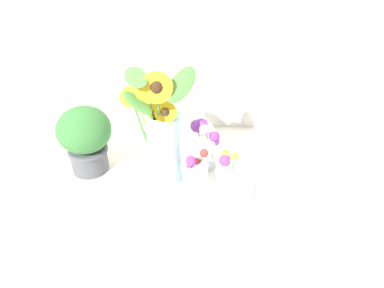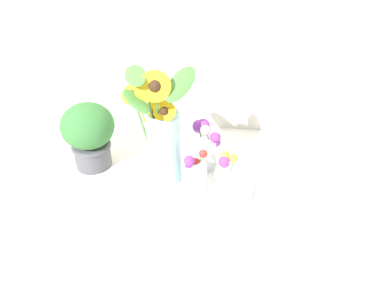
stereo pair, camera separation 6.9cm
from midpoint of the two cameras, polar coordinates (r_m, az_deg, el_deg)
name	(u,v)px [view 2 (the right image)]	position (r m, az deg, el deg)	size (l,w,h in m)	color
ground_plane	(202,190)	(1.21, 3.23, -7.01)	(6.00, 6.00, 0.00)	silver
serving_tray	(192,179)	(1.23, 1.61, -5.44)	(0.40, 0.40, 0.02)	white
mason_jar_sunflowers	(162,137)	(1.12, -2.83, 1.01)	(0.25, 0.19, 0.39)	#9ED1D6
vase_small_center	(194,173)	(1.15, 2.01, -4.55)	(0.08, 0.08, 0.13)	white
vase_bulb_right	(226,170)	(1.17, 6.84, -4.04)	(0.07, 0.07, 0.12)	white
vase_small_back	(208,144)	(1.22, 4.02, -0.05)	(0.10, 0.07, 0.17)	white
potted_plant	(89,133)	(1.27, -13.98, 1.64)	(0.18, 0.18, 0.23)	#4C4C51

